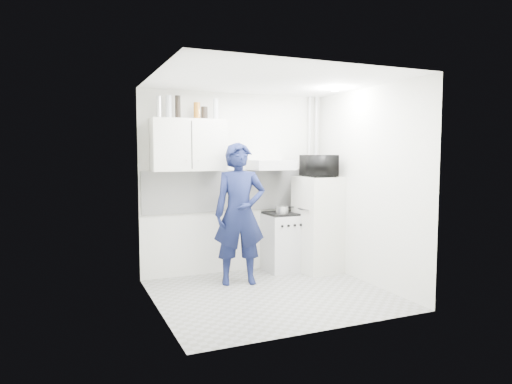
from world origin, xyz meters
name	(u,v)px	position (x,y,z in m)	size (l,w,h in m)	color
floor	(272,294)	(0.00, 0.00, 0.00)	(2.80, 2.80, 0.00)	gray
ceiling	(273,81)	(0.00, 0.00, 2.60)	(2.80, 2.80, 0.00)	white
wall_back	(236,183)	(0.00, 1.25, 1.30)	(2.80, 2.80, 0.00)	silver
wall_left	(156,194)	(-1.40, 0.00, 1.30)	(2.60, 2.60, 0.00)	silver
wall_right	(367,186)	(1.40, 0.00, 1.30)	(2.60, 2.60, 0.00)	silver
person	(240,214)	(-0.19, 0.62, 0.94)	(0.68, 0.45, 1.88)	#101639
stove	(283,242)	(0.65, 1.00, 0.42)	(0.52, 0.52, 0.84)	#BDBDBD
fridge	(318,224)	(1.10, 0.75, 0.70)	(0.58, 0.58, 1.40)	silver
stove_top	(283,213)	(0.65, 1.00, 0.85)	(0.50, 0.50, 0.03)	black
saucepan	(282,210)	(0.60, 0.94, 0.92)	(0.18, 0.18, 0.10)	silver
microwave	(319,166)	(1.10, 0.75, 1.56)	(0.39, 0.57, 0.32)	black
bottle_a	(159,107)	(-1.14, 1.07, 2.34)	(0.07, 0.07, 0.28)	silver
bottle_b	(169,107)	(-1.01, 1.07, 2.35)	(0.08, 0.08, 0.30)	#B2B7BC
bottle_c	(178,107)	(-0.89, 1.07, 2.35)	(0.07, 0.07, 0.30)	black
canister_a	(197,111)	(-0.63, 1.07, 2.31)	(0.09, 0.09, 0.23)	brown
canister_b	(204,113)	(-0.52, 1.07, 2.29)	(0.09, 0.09, 0.17)	black
bottle_e	(216,109)	(-0.36, 1.07, 2.34)	(0.07, 0.07, 0.29)	#B2B7BC
upper_cabinet	(188,145)	(-0.75, 1.07, 1.85)	(1.00, 0.35, 0.70)	silver
range_hood	(271,165)	(0.45, 1.00, 1.57)	(0.60, 0.50, 0.14)	#BDBDBD
backsplash	(236,190)	(0.00, 1.24, 1.20)	(2.74, 0.03, 0.60)	white
pipe_a	(316,181)	(1.30, 1.17, 1.30)	(0.05, 0.05, 2.60)	#BDBDBD
pipe_b	(309,182)	(1.18, 1.17, 1.30)	(0.04, 0.04, 2.60)	#BDBDBD
ceiling_spot_fixture	(335,90)	(1.00, 0.20, 2.57)	(0.10, 0.10, 0.02)	white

